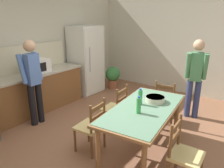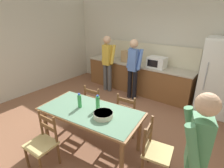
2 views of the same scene
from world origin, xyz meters
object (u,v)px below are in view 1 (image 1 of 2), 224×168
at_px(dining_table, 144,113).
at_px(serving_bowl, 155,99).
at_px(chair_head_end, 165,102).
at_px(chair_side_near_left, 184,154).
at_px(bottle_near_centre, 139,105).
at_px(person_at_counter, 33,78).
at_px(microwave, 37,66).
at_px(refrigerator, 86,60).
at_px(bottle_off_centre, 140,97).
at_px(chair_side_far_right, 116,108).
at_px(person_by_table, 195,75).
at_px(potted_plant, 113,76).
at_px(chair_side_far_left, 91,126).

relative_size(dining_table, serving_bowl, 5.95).
distance_m(chair_head_end, chair_side_near_left, 1.76).
distance_m(dining_table, bottle_near_centre, 0.31).
distance_m(chair_head_end, person_at_counter, 2.71).
bearing_deg(microwave, refrigerator, -0.68).
bearing_deg(microwave, bottle_off_centre, -88.66).
bearing_deg(bottle_near_centre, serving_bowl, -0.21).
distance_m(microwave, chair_head_end, 2.93).
height_order(dining_table, chair_side_far_right, chair_side_far_right).
height_order(dining_table, person_by_table, person_by_table).
distance_m(bottle_near_centre, bottle_off_centre, 0.34).
height_order(bottle_near_centre, bottle_off_centre, same).
distance_m(dining_table, potted_plant, 3.26).
bearing_deg(bottle_near_centre, bottle_off_centre, 25.87).
bearing_deg(dining_table, refrigerator, 59.62).
relative_size(bottle_off_centre, chair_side_far_right, 0.30).
relative_size(chair_side_near_left, chair_side_far_right, 1.00).
relative_size(dining_table, potted_plant, 2.85).
bearing_deg(dining_table, chair_side_far_right, 67.68).
xyz_separation_m(serving_bowl, chair_side_near_left, (-0.64, -0.75, -0.39)).
bearing_deg(microwave, chair_side_near_left, -95.39).
bearing_deg(chair_side_near_left, person_at_counter, 89.44).
bearing_deg(person_at_counter, serving_bowl, -161.00).
height_order(person_by_table, potted_plant, person_by_table).
bearing_deg(person_by_table, chair_side_far_right, -52.58).
distance_m(chair_side_near_left, chair_side_far_right, 1.68).
distance_m(bottle_off_centre, chair_side_far_right, 0.84).
height_order(dining_table, bottle_near_centre, bottle_near_centre).
xyz_separation_m(chair_head_end, chair_side_near_left, (-1.51, -0.91, 0.00)).
relative_size(serving_bowl, chair_side_near_left, 0.35).
height_order(refrigerator, person_by_table, refrigerator).
bearing_deg(chair_side_far_right, refrigerator, -128.44).
bearing_deg(serving_bowl, bottle_off_centre, 148.84).
bearing_deg(chair_side_far_left, bottle_near_centre, 105.81).
bearing_deg(dining_table, serving_bowl, -5.05).
height_order(bottle_near_centre, person_at_counter, person_at_counter).
relative_size(chair_head_end, chair_side_far_right, 1.00).
bearing_deg(chair_side_far_left, refrigerator, -140.47).
distance_m(microwave, potted_plant, 2.41).
bearing_deg(potted_plant, bottle_off_centre, -135.32).
relative_size(microwave, person_by_table, 0.29).
height_order(microwave, person_at_counter, person_at_counter).
bearing_deg(bottle_off_centre, person_at_counter, 104.15).
bearing_deg(refrigerator, dining_table, -120.38).
distance_m(chair_side_far_right, person_at_counter, 1.73).
relative_size(bottle_near_centre, person_by_table, 0.16).
height_order(bottle_off_centre, potted_plant, bottle_off_centre).
relative_size(bottle_off_centre, serving_bowl, 0.84).
relative_size(chair_head_end, person_by_table, 0.54).
xyz_separation_m(chair_side_far_left, potted_plant, (2.78, 1.62, -0.06)).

